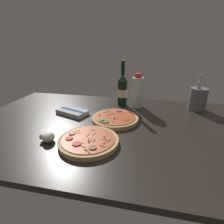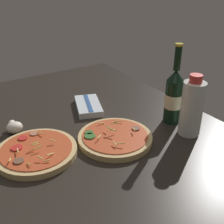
{
  "view_description": "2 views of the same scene",
  "coord_description": "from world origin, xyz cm",
  "px_view_note": "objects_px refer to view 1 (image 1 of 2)",
  "views": [
    {
      "loc": [
        10.98,
        -78.07,
        40.8
      ],
      "look_at": [
        -6.18,
        2.97,
        7.71
      ],
      "focal_mm": 28.0,
      "sensor_mm": 36.0,
      "label": 1
    },
    {
      "loc": [
        60.45,
        -38.14,
        52.93
      ],
      "look_at": [
        -8.63,
        5.61,
        11.08
      ],
      "focal_mm": 45.0,
      "sensor_mm": 36.0,
      "label": 2
    }
  ],
  "objects_px": {
    "pizza_far": "(115,118)",
    "beer_bottle": "(122,90)",
    "oil_bottle": "(137,92)",
    "pizza_near": "(89,141)",
    "mushroom_left": "(48,137)",
    "dish_towel": "(72,112)",
    "utensil_crock": "(198,99)"
  },
  "relations": [
    {
      "from": "pizza_far",
      "to": "dish_towel",
      "type": "relative_size",
      "value": 1.25
    },
    {
      "from": "pizza_near",
      "to": "beer_bottle",
      "type": "height_order",
      "value": "beer_bottle"
    },
    {
      "from": "pizza_near",
      "to": "pizza_far",
      "type": "relative_size",
      "value": 1.01
    },
    {
      "from": "pizza_far",
      "to": "oil_bottle",
      "type": "distance_m",
      "value": 0.27
    },
    {
      "from": "mushroom_left",
      "to": "dish_towel",
      "type": "relative_size",
      "value": 0.3
    },
    {
      "from": "pizza_far",
      "to": "beer_bottle",
      "type": "bearing_deg",
      "value": 90.22
    },
    {
      "from": "beer_bottle",
      "to": "pizza_near",
      "type": "bearing_deg",
      "value": -97.11
    },
    {
      "from": "pizza_far",
      "to": "oil_bottle",
      "type": "xyz_separation_m",
      "value": [
        0.09,
        0.24,
        0.09
      ]
    },
    {
      "from": "utensil_crock",
      "to": "mushroom_left",
      "type": "bearing_deg",
      "value": -142.44
    },
    {
      "from": "dish_towel",
      "to": "pizza_near",
      "type": "bearing_deg",
      "value": -55.33
    },
    {
      "from": "pizza_far",
      "to": "dish_towel",
      "type": "xyz_separation_m",
      "value": [
        -0.26,
        0.04,
        0.0
      ]
    },
    {
      "from": "oil_bottle",
      "to": "utensil_crock",
      "type": "xyz_separation_m",
      "value": [
        0.36,
        0.03,
        -0.03
      ]
    },
    {
      "from": "utensil_crock",
      "to": "dish_towel",
      "type": "bearing_deg",
      "value": -162.35
    },
    {
      "from": "dish_towel",
      "to": "oil_bottle",
      "type": "bearing_deg",
      "value": 29.85
    },
    {
      "from": "pizza_near",
      "to": "beer_bottle",
      "type": "xyz_separation_m",
      "value": [
        0.06,
        0.49,
        0.09
      ]
    },
    {
      "from": "pizza_far",
      "to": "beer_bottle",
      "type": "distance_m",
      "value": 0.27
    },
    {
      "from": "oil_bottle",
      "to": "dish_towel",
      "type": "distance_m",
      "value": 0.41
    },
    {
      "from": "pizza_near",
      "to": "mushroom_left",
      "type": "relative_size",
      "value": 4.18
    },
    {
      "from": "utensil_crock",
      "to": "dish_towel",
      "type": "xyz_separation_m",
      "value": [
        -0.71,
        -0.23,
        -0.06
      ]
    },
    {
      "from": "mushroom_left",
      "to": "pizza_far",
      "type": "bearing_deg",
      "value": 48.74
    },
    {
      "from": "oil_bottle",
      "to": "pizza_far",
      "type": "bearing_deg",
      "value": -111.5
    },
    {
      "from": "oil_bottle",
      "to": "utensil_crock",
      "type": "relative_size",
      "value": 0.98
    },
    {
      "from": "mushroom_left",
      "to": "dish_towel",
      "type": "distance_m",
      "value": 0.3
    },
    {
      "from": "pizza_near",
      "to": "dish_towel",
      "type": "height_order",
      "value": "pizza_near"
    },
    {
      "from": "pizza_near",
      "to": "oil_bottle",
      "type": "distance_m",
      "value": 0.52
    },
    {
      "from": "mushroom_left",
      "to": "pizza_near",
      "type": "bearing_deg",
      "value": 6.66
    },
    {
      "from": "pizza_near",
      "to": "utensil_crock",
      "type": "distance_m",
      "value": 0.73
    },
    {
      "from": "pizza_near",
      "to": "oil_bottle",
      "type": "height_order",
      "value": "oil_bottle"
    },
    {
      "from": "pizza_far",
      "to": "oil_bottle",
      "type": "relative_size",
      "value": 1.15
    },
    {
      "from": "pizza_near",
      "to": "pizza_far",
      "type": "distance_m",
      "value": 0.25
    },
    {
      "from": "beer_bottle",
      "to": "utensil_crock",
      "type": "bearing_deg",
      "value": 2.06
    },
    {
      "from": "pizza_far",
      "to": "mushroom_left",
      "type": "distance_m",
      "value": 0.35
    }
  ]
}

